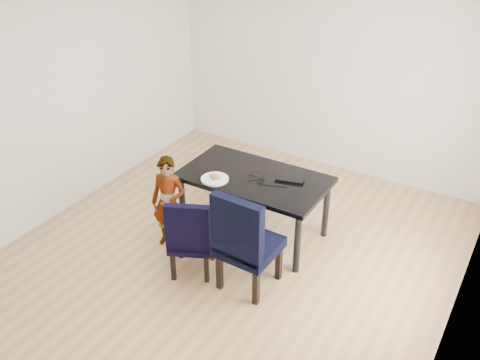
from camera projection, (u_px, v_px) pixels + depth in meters
The scene contains 13 objects.
floor at pixel (231, 256), 5.82m from camera, with size 4.50×5.00×0.01m, color tan.
wall_back at pixel (330, 72), 7.01m from camera, with size 4.50×0.01×2.70m, color white.
wall_front at pixel (14, 297), 3.28m from camera, with size 4.50×0.01×2.70m, color silver.
wall_left at pixel (63, 100), 6.15m from camera, with size 0.01×5.00×2.70m, color white.
wall_right at pixel (476, 210), 4.14m from camera, with size 0.01×5.00×2.70m, color silver.
dining_table at pixel (254, 205), 6.00m from camera, with size 1.60×0.90×0.75m, color black.
chair_left at pixel (192, 234), 5.39m from camera, with size 0.43×0.45×0.90m, color black.
chair_right at pixel (250, 238), 5.15m from camera, with size 0.53×0.55×1.11m, color black.
child at pixel (169, 203), 5.74m from camera, with size 0.39×0.26×1.07m, color #FF5315.
plate at pixel (215, 179), 5.74m from camera, with size 0.30×0.30×0.02m, color white.
sandwich at pixel (215, 176), 5.72m from camera, with size 0.14×0.07×0.06m, color #B1823F.
laptop at pixel (290, 178), 5.76m from camera, with size 0.31×0.20×0.02m, color black.
cable_tangle at pixel (255, 182), 5.70m from camera, with size 0.16×0.16×0.01m, color black.
Camera 1 is at (2.47, -3.92, 3.61)m, focal length 40.00 mm.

